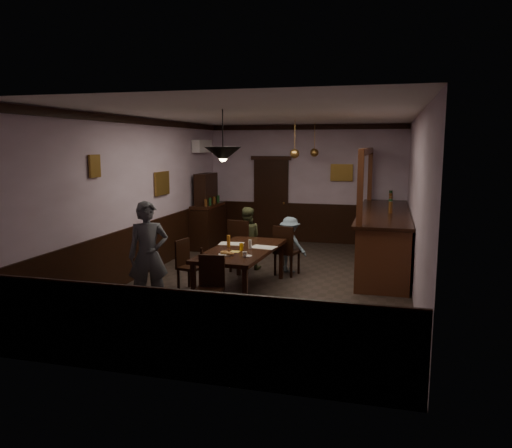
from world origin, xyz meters
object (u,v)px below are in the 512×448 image
(chair_far_right, at_px, (285,248))
(bar_counter, at_px, (384,237))
(sideboard, at_px, (208,217))
(pendant_brass_far, at_px, (314,153))
(dining_table, at_px, (242,252))
(chair_side, at_px, (187,263))
(person_seated_right, at_px, (290,245))
(pendant_iron, at_px, (223,154))
(chair_near, at_px, (210,284))
(pendant_brass_mid, at_px, (295,154))
(person_seated_left, at_px, (246,238))
(person_standing, at_px, (148,256))
(chair_far_left, at_px, (241,243))
(soda_can, at_px, (241,247))
(coffee_cup, at_px, (245,254))

(chair_far_right, height_order, bar_counter, bar_counter)
(sideboard, bearing_deg, pendant_brass_far, 12.56)
(sideboard, bearing_deg, dining_table, -61.38)
(chair_side, distance_m, person_seated_right, 2.21)
(pendant_iron, bearing_deg, sideboard, 113.48)
(chair_near, bearing_deg, pendant_brass_mid, 78.20)
(dining_table, height_order, bar_counter, bar_counter)
(person_seated_left, height_order, pendant_brass_far, pendant_brass_far)
(person_standing, relative_size, person_seated_left, 1.31)
(chair_side, relative_size, person_standing, 0.53)
(chair_far_left, xyz_separation_m, pendant_brass_mid, (0.80, 1.28, 1.73))
(soda_can, distance_m, bar_counter, 3.45)
(bar_counter, bearing_deg, person_standing, -132.92)
(chair_far_right, distance_m, chair_near, 2.64)
(chair_far_right, relative_size, chair_side, 1.10)
(chair_near, xyz_separation_m, person_seated_left, (-0.29, 2.90, 0.14))
(chair_far_right, height_order, chair_side, chair_far_right)
(chair_side, relative_size, pendant_brass_far, 1.09)
(dining_table, height_order, chair_far_right, chair_far_right)
(chair_side, xyz_separation_m, sideboard, (-0.97, 3.63, 0.24))
(person_standing, height_order, sideboard, sideboard)
(chair_far_right, height_order, pendant_iron, pendant_iron)
(person_seated_left, distance_m, pendant_brass_far, 3.14)
(coffee_cup, distance_m, pendant_brass_mid, 3.51)
(person_standing, relative_size, sideboard, 0.92)
(dining_table, distance_m, chair_far_left, 1.35)
(person_seated_right, bearing_deg, bar_counter, -130.99)
(chair_far_right, height_order, soda_can, chair_far_right)
(person_standing, xyz_separation_m, pendant_iron, (1.07, 0.39, 1.52))
(chair_far_right, relative_size, pendant_iron, 1.26)
(chair_far_left, xyz_separation_m, chair_far_right, (0.90, -0.04, -0.04))
(person_seated_left, bearing_deg, pendant_brass_far, -124.54)
(chair_near, distance_m, bar_counter, 4.49)
(dining_table, height_order, chair_far_left, chair_far_left)
(person_standing, bearing_deg, pendant_brass_mid, 36.65)
(pendant_iron, relative_size, pendant_brass_mid, 0.95)
(person_seated_left, xyz_separation_m, pendant_brass_far, (0.98, 2.48, 1.67))
(person_seated_left, xyz_separation_m, person_seated_right, (0.90, -0.05, -0.08))
(chair_far_right, distance_m, bar_counter, 2.18)
(person_standing, distance_m, coffee_cup, 1.47)
(dining_table, relative_size, bar_counter, 0.52)
(pendant_iron, bearing_deg, chair_near, -94.04)
(pendant_iron, bearing_deg, chair_far_left, 99.64)
(coffee_cup, bearing_deg, pendant_brass_mid, 89.84)
(person_seated_right, bearing_deg, chair_far_left, 35.14)
(bar_counter, xyz_separation_m, pendant_brass_mid, (-1.89, 0.09, 1.69))
(sideboard, distance_m, bar_counter, 4.32)
(chair_near, relative_size, person_seated_right, 0.82)
(chair_side, xyz_separation_m, pendant_brass_mid, (1.34, 2.71, 1.82))
(chair_side, bearing_deg, pendant_iron, -113.54)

